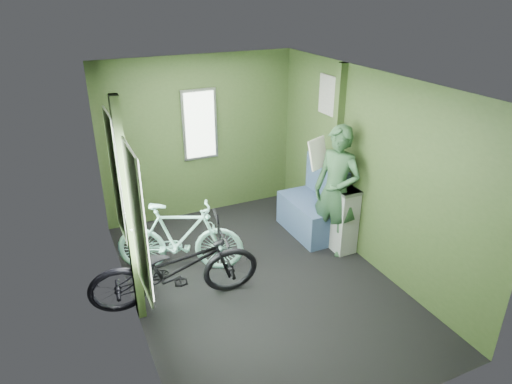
% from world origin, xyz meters
% --- Properties ---
extents(room, '(4.00, 4.02, 2.31)m').
position_xyz_m(room, '(-0.04, 0.04, 1.44)').
color(room, black).
rests_on(room, ground).
extents(bicycle_black, '(1.86, 0.99, 1.04)m').
position_xyz_m(bicycle_black, '(-0.96, 0.00, 0.00)').
color(bicycle_black, black).
rests_on(bicycle_black, ground).
extents(bicycle_mint, '(1.54, 1.02, 0.91)m').
position_xyz_m(bicycle_mint, '(-0.74, 0.61, 0.00)').
color(bicycle_mint, '#8FDDCE').
rests_on(bicycle_mint, ground).
extents(passenger, '(0.60, 0.74, 1.65)m').
position_xyz_m(passenger, '(1.15, 0.24, 0.83)').
color(passenger, '#2A4D30').
rests_on(passenger, ground).
extents(waste_box, '(0.25, 0.35, 0.86)m').
position_xyz_m(waste_box, '(1.26, 0.22, 0.43)').
color(waste_box, gray).
rests_on(waste_box, ground).
extents(bench_seat, '(0.53, 0.95, 1.00)m').
position_xyz_m(bench_seat, '(1.15, 0.77, 0.30)').
color(bench_seat, navy).
rests_on(bench_seat, ground).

